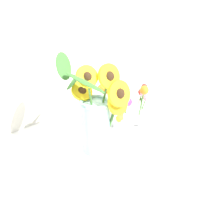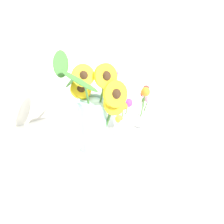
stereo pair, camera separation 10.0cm
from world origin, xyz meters
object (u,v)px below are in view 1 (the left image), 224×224
Objects in this scene: vase_small_center at (123,123)px; vase_small_back at (107,106)px; vase_bulb_right at (140,109)px; serving_tray at (112,136)px; mason_jar_sunflowers at (97,117)px.

vase_small_back reaches higher than vase_small_center.
vase_bulb_right is 0.14m from vase_small_back.
vase_bulb_right is (0.10, 0.01, 0.02)m from vase_small_center.
vase_small_center reaches higher than serving_tray.
vase_bulb_right is at bearing -51.71° from vase_small_back.
vase_bulb_right is (0.23, 0.02, -0.06)m from mason_jar_sunflowers.
mason_jar_sunflowers is at bearing -175.76° from vase_bulb_right.
serving_tray is 0.18m from mason_jar_sunflowers.
vase_small_center is (0.13, 0.01, -0.08)m from mason_jar_sunflowers.
vase_small_back is at bearing 83.12° from vase_small_center.
serving_tray is at bearing 171.88° from vase_bulb_right.
vase_small_center is 0.12m from vase_small_back.
vase_bulb_right is at bearing 4.24° from mason_jar_sunflowers.
vase_small_back reaches higher than serving_tray.
mason_jar_sunflowers is 2.37× the size of vase_small_center.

